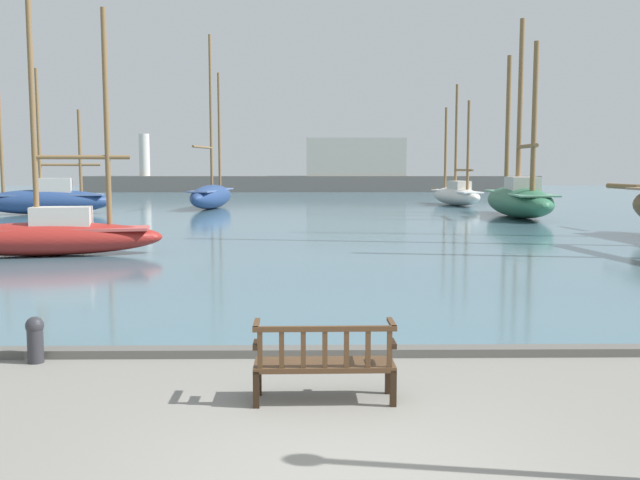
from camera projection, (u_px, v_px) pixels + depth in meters
ground_plane at (343, 472)px, 6.27m from camera, size 160.00×160.00×0.00m
harbor_water at (314, 203)px, 50.01m from camera, size 100.00×80.00×0.08m
quay_edge_kerb at (331, 352)px, 10.09m from camera, size 40.00×0.30×0.12m
park_bench at (324, 361)px, 8.10m from camera, size 1.61×0.54×0.92m
sailboat_far_starboard at (519, 197)px, 35.58m from camera, size 2.80×8.95×9.75m
sailboat_centre_channel at (45, 199)px, 37.58m from camera, size 8.16×2.84×7.59m
sailboat_nearest_starboard at (456, 193)px, 46.02m from camera, size 2.98×7.44×7.72m
sailboat_outer_port at (211, 194)px, 42.66m from camera, size 2.50×7.37×10.24m
sailboat_distant_harbor at (45, 231)px, 20.53m from camera, size 6.86×2.65×8.66m
mooring_bollard at (35, 337)px, 9.71m from camera, size 0.25×0.25×0.64m
far_breakwater at (322, 176)px, 68.88m from camera, size 43.81×2.40×5.64m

